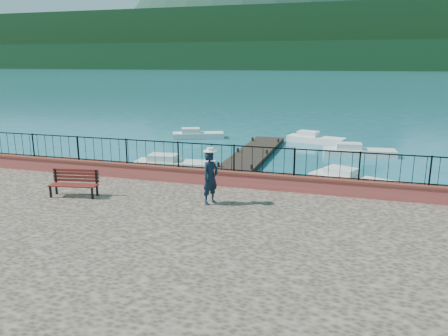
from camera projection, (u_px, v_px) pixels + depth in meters
The scene contains 14 objects.
ground at pixel (210, 259), 12.97m from camera, with size 2000.00×2000.00×0.00m, color #19596B.
parapet at pixel (242, 179), 16.05m from camera, with size 28.00×0.46×0.58m, color #A6483C.
railing at pixel (242, 159), 15.87m from camera, with size 27.00×0.05×0.95m, color black.
dock at pixel (244, 162), 24.65m from camera, with size 2.00×16.00×0.30m, color #2D231C.
far_forest at pixel (353, 56), 289.90m from camera, with size 900.00×60.00×18.00m, color black.
foothills at pixel (355, 40), 342.63m from camera, with size 900.00×120.00×44.00m, color black.
park_bench at pixel (74, 188), 14.92m from camera, with size 1.71×0.81×0.91m.
person at pixel (210, 178), 14.02m from camera, with size 0.63×0.41×1.73m, color black.
hat at pixel (210, 150), 13.80m from camera, with size 0.44×0.44×0.12m, color white.
boat_0 at pixel (175, 162), 23.73m from camera, with size 4.32×1.30×0.80m, color silver.
boat_1 at pixel (352, 178), 20.47m from camera, with size 3.94×1.30×0.80m, color silver.
boat_2 at pixel (359, 149), 27.02m from camera, with size 4.34×1.30×0.80m, color silver.
boat_3 at pixel (198, 133), 33.24m from camera, with size 3.85×1.30×0.80m, color silver.
boat_4 at pixel (316, 137), 31.43m from camera, with size 4.07×1.30×0.80m, color white.
Camera 1 is at (3.83, -11.33, 5.71)m, focal length 35.00 mm.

